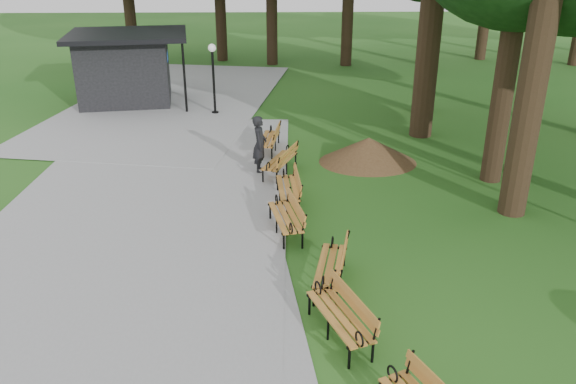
{
  "coord_description": "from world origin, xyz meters",
  "views": [
    {
      "loc": [
        -0.42,
        -11.38,
        6.52
      ],
      "look_at": [
        -0.06,
        1.14,
        1.1
      ],
      "focal_mm": 36.04,
      "sensor_mm": 36.0,
      "label": 1
    }
  ],
  "objects_px": {
    "bench_3": "(285,217)",
    "bench_6": "(269,139)",
    "dirt_mound": "(368,150)",
    "kiosk": "(125,68)",
    "bench_2": "(330,266)",
    "person": "(260,144)",
    "bench_1": "(340,316)",
    "bench_4": "(288,188)",
    "bench_5": "(280,161)",
    "lamp_post": "(213,63)"
  },
  "relations": [
    {
      "from": "bench_3",
      "to": "bench_6",
      "type": "bearing_deg",
      "value": 173.02
    },
    {
      "from": "bench_6",
      "to": "dirt_mound",
      "type": "bearing_deg",
      "value": 79.2
    },
    {
      "from": "kiosk",
      "to": "bench_2",
      "type": "xyz_separation_m",
      "value": [
        7.52,
        -15.05,
        -1.09
      ]
    },
    {
      "from": "person",
      "to": "bench_1",
      "type": "bearing_deg",
      "value": -164.3
    },
    {
      "from": "person",
      "to": "bench_3",
      "type": "bearing_deg",
      "value": -165.62
    },
    {
      "from": "bench_3",
      "to": "bench_4",
      "type": "distance_m",
      "value": 1.79
    },
    {
      "from": "dirt_mound",
      "to": "bench_3",
      "type": "distance_m",
      "value": 5.63
    },
    {
      "from": "bench_3",
      "to": "kiosk",
      "type": "bearing_deg",
      "value": -163.31
    },
    {
      "from": "bench_3",
      "to": "bench_5",
      "type": "xyz_separation_m",
      "value": [
        -0.08,
        3.9,
        0.0
      ]
    },
    {
      "from": "bench_6",
      "to": "bench_1",
      "type": "bearing_deg",
      "value": 15.75
    },
    {
      "from": "bench_4",
      "to": "bench_6",
      "type": "xyz_separation_m",
      "value": [
        -0.52,
        4.24,
        0.0
      ]
    },
    {
      "from": "bench_1",
      "to": "bench_2",
      "type": "bearing_deg",
      "value": 159.99
    },
    {
      "from": "lamp_post",
      "to": "bench_5",
      "type": "distance_m",
      "value": 7.52
    },
    {
      "from": "kiosk",
      "to": "bench_3",
      "type": "xyz_separation_m",
      "value": [
        6.66,
        -12.74,
        -1.09
      ]
    },
    {
      "from": "kiosk",
      "to": "person",
      "type": "bearing_deg",
      "value": -63.3
    },
    {
      "from": "bench_5",
      "to": "bench_6",
      "type": "distance_m",
      "value": 2.14
    },
    {
      "from": "dirt_mound",
      "to": "bench_4",
      "type": "height_order",
      "value": "bench_4"
    },
    {
      "from": "bench_3",
      "to": "person",
      "type": "bearing_deg",
      "value": 178.41
    },
    {
      "from": "dirt_mound",
      "to": "bench_4",
      "type": "xyz_separation_m",
      "value": [
        -2.67,
        -3.12,
        0.02
      ]
    },
    {
      "from": "bench_2",
      "to": "bench_3",
      "type": "distance_m",
      "value": 2.47
    },
    {
      "from": "person",
      "to": "kiosk",
      "type": "relative_size",
      "value": 0.36
    },
    {
      "from": "kiosk",
      "to": "bench_4",
      "type": "distance_m",
      "value": 12.92
    },
    {
      "from": "lamp_post",
      "to": "bench_1",
      "type": "bearing_deg",
      "value": -76.71
    },
    {
      "from": "dirt_mound",
      "to": "kiosk",
      "type": "bearing_deg",
      "value": 140.29
    },
    {
      "from": "person",
      "to": "lamp_post",
      "type": "height_order",
      "value": "lamp_post"
    },
    {
      "from": "bench_1",
      "to": "bench_3",
      "type": "distance_m",
      "value": 4.14
    },
    {
      "from": "bench_2",
      "to": "dirt_mound",
      "type": "bearing_deg",
      "value": 177.12
    },
    {
      "from": "lamp_post",
      "to": "bench_4",
      "type": "distance_m",
      "value": 9.55
    },
    {
      "from": "kiosk",
      "to": "dirt_mound",
      "type": "bearing_deg",
      "value": -47.85
    },
    {
      "from": "person",
      "to": "lamp_post",
      "type": "bearing_deg",
      "value": 21.52
    },
    {
      "from": "lamp_post",
      "to": "bench_3",
      "type": "xyz_separation_m",
      "value": [
        2.64,
        -10.78,
        -1.63
      ]
    },
    {
      "from": "bench_4",
      "to": "bench_5",
      "type": "distance_m",
      "value": 2.13
    },
    {
      "from": "dirt_mound",
      "to": "bench_5",
      "type": "distance_m",
      "value": 3.02
    },
    {
      "from": "bench_3",
      "to": "bench_4",
      "type": "relative_size",
      "value": 1.0
    },
    {
      "from": "lamp_post",
      "to": "dirt_mound",
      "type": "distance_m",
      "value": 8.17
    },
    {
      "from": "bench_1",
      "to": "bench_3",
      "type": "xyz_separation_m",
      "value": [
        -0.86,
        4.05,
        0.0
      ]
    },
    {
      "from": "lamp_post",
      "to": "bench_2",
      "type": "bearing_deg",
      "value": -75.04
    },
    {
      "from": "bench_3",
      "to": "bench_4",
      "type": "xyz_separation_m",
      "value": [
        0.11,
        1.78,
        0.0
      ]
    },
    {
      "from": "lamp_post",
      "to": "bench_6",
      "type": "relative_size",
      "value": 1.5
    },
    {
      "from": "bench_2",
      "to": "kiosk",
      "type": "bearing_deg",
      "value": -141.48
    },
    {
      "from": "bench_3",
      "to": "bench_1",
      "type": "bearing_deg",
      "value": 1.08
    },
    {
      "from": "kiosk",
      "to": "bench_1",
      "type": "height_order",
      "value": "kiosk"
    },
    {
      "from": "bench_1",
      "to": "bench_5",
      "type": "bearing_deg",
      "value": 166.66
    },
    {
      "from": "bench_1",
      "to": "bench_4",
      "type": "height_order",
      "value": "same"
    },
    {
      "from": "person",
      "to": "bench_6",
      "type": "distance_m",
      "value": 1.95
    },
    {
      "from": "kiosk",
      "to": "bench_3",
      "type": "relative_size",
      "value": 2.57
    },
    {
      "from": "person",
      "to": "dirt_mound",
      "type": "distance_m",
      "value": 3.57
    },
    {
      "from": "lamp_post",
      "to": "bench_1",
      "type": "distance_m",
      "value": 15.32
    },
    {
      "from": "bench_6",
      "to": "bench_3",
      "type": "bearing_deg",
      "value": 12.47
    },
    {
      "from": "bench_4",
      "to": "bench_6",
      "type": "relative_size",
      "value": 1.0
    }
  ]
}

